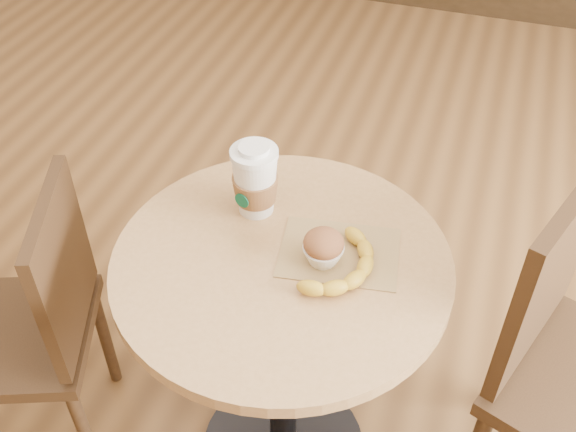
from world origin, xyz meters
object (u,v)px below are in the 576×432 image
object	(u,v)px
chair_left	(36,323)
muffin	(323,247)
coffee_cup	(255,182)
cafe_table	(282,327)
banana	(344,264)

from	to	relation	value
chair_left	muffin	xyz separation A→B (m)	(0.67, 0.13, 0.34)
chair_left	coffee_cup	xyz separation A→B (m)	(0.49, 0.24, 0.37)
cafe_table	chair_left	size ratio (longest dim) A/B	0.91
muffin	chair_left	bearing A→B (deg)	-168.70
banana	coffee_cup	bearing A→B (deg)	172.88
muffin	cafe_table	bearing A→B (deg)	-168.21
coffee_cup	banana	world-z (taller)	coffee_cup
muffin	banana	size ratio (longest dim) A/B	0.37
chair_left	banana	distance (m)	0.79
muffin	banana	bearing A→B (deg)	-12.24
coffee_cup	banana	xyz separation A→B (m)	(0.23, -0.12, -0.06)
cafe_table	muffin	xyz separation A→B (m)	(0.08, 0.02, 0.26)
chair_left	muffin	distance (m)	0.76
cafe_table	muffin	distance (m)	0.27
muffin	banana	xyz separation A→B (m)	(0.05, -0.01, -0.02)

